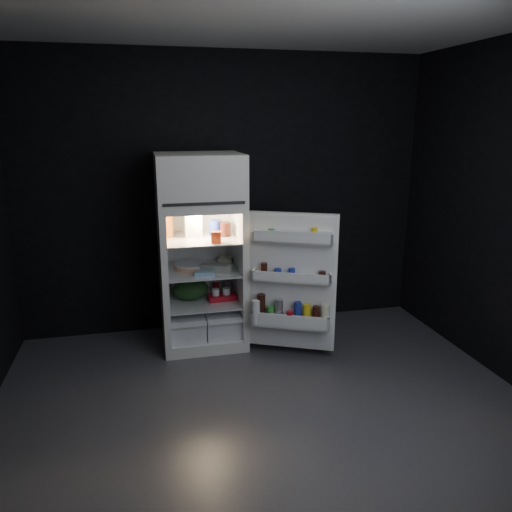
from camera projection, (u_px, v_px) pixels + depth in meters
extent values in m
cube|color=#47474B|center=(267.00, 410.00, 3.67)|extent=(4.00, 3.40, 0.00)
cube|color=silver|center=(270.00, 8.00, 2.96)|extent=(4.00, 3.40, 0.00)
cube|color=black|center=(226.00, 195.00, 4.91)|extent=(4.00, 0.00, 2.70)
cube|color=black|center=(392.00, 333.00, 1.72)|extent=(4.00, 0.00, 2.70)
cube|color=white|center=(204.00, 336.00, 4.81)|extent=(0.76, 0.70, 0.10)
cube|color=white|center=(163.00, 274.00, 4.56)|extent=(0.05, 0.70, 1.20)
cube|color=white|center=(239.00, 269.00, 4.72)|extent=(0.05, 0.70, 1.20)
cube|color=white|center=(198.00, 262.00, 4.94)|extent=(0.66, 0.05, 1.20)
cube|color=white|center=(200.00, 204.00, 4.47)|extent=(0.76, 0.70, 0.06)
cube|color=white|center=(199.00, 177.00, 4.41)|extent=(0.76, 0.70, 0.42)
cube|color=black|center=(205.00, 204.00, 4.12)|extent=(0.68, 0.01, 0.02)
cube|color=white|center=(166.00, 274.00, 4.54)|extent=(0.01, 0.65, 1.20)
cube|color=white|center=(237.00, 270.00, 4.69)|extent=(0.01, 0.65, 1.20)
cube|color=white|center=(200.00, 208.00, 4.46)|extent=(0.66, 0.65, 0.01)
cube|color=white|center=(204.00, 332.00, 4.77)|extent=(0.66, 0.65, 0.01)
cube|color=white|center=(201.00, 238.00, 4.53)|extent=(0.65, 0.63, 0.01)
cube|color=white|center=(202.00, 270.00, 4.61)|extent=(0.65, 0.63, 0.01)
cube|color=white|center=(203.00, 301.00, 4.69)|extent=(0.65, 0.63, 0.01)
cube|color=white|center=(186.00, 321.00, 4.72)|extent=(0.32, 0.59, 0.22)
cube|color=white|center=(220.00, 318.00, 4.80)|extent=(0.32, 0.59, 0.22)
cube|color=white|center=(189.00, 325.00, 4.40)|extent=(0.32, 0.02, 0.03)
cube|color=white|center=(226.00, 322.00, 4.47)|extent=(0.32, 0.02, 0.03)
cube|color=#FFE5B2|center=(201.00, 212.00, 4.42)|extent=(0.14, 0.14, 0.02)
cube|color=white|center=(293.00, 282.00, 4.34)|extent=(0.71, 0.37, 1.22)
cube|color=white|center=(292.00, 283.00, 4.31)|extent=(0.65, 0.31, 1.18)
cube|color=white|center=(292.00, 242.00, 4.18)|extent=(0.65, 0.37, 0.02)
cube|color=white|center=(292.00, 239.00, 4.13)|extent=(0.62, 0.31, 0.10)
cube|color=white|center=(332.00, 240.00, 4.10)|extent=(0.06, 0.09, 0.10)
cube|color=white|center=(254.00, 236.00, 4.23)|extent=(0.06, 0.09, 0.10)
cube|color=white|center=(292.00, 281.00, 4.26)|extent=(0.66, 0.38, 0.02)
cube|color=white|center=(291.00, 278.00, 4.21)|extent=(0.62, 0.31, 0.09)
cube|color=white|center=(331.00, 279.00, 4.18)|extent=(0.06, 0.10, 0.09)
cube|color=white|center=(254.00, 274.00, 4.32)|extent=(0.06, 0.10, 0.09)
cube|color=white|center=(290.00, 325.00, 4.35)|extent=(0.67, 0.42, 0.02)
cube|color=white|center=(289.00, 322.00, 4.28)|extent=(0.62, 0.31, 0.13)
cube|color=white|center=(329.00, 323.00, 4.27)|extent=(0.08, 0.14, 0.13)
cube|color=white|center=(253.00, 317.00, 4.40)|extent=(0.08, 0.14, 0.13)
cube|color=white|center=(293.00, 232.00, 4.15)|extent=(0.64, 0.36, 0.02)
cylinder|color=yellow|center=(314.00, 235.00, 4.12)|extent=(0.07, 0.07, 0.12)
cylinder|color=#338C33|center=(271.00, 235.00, 4.20)|extent=(0.08, 0.08, 0.09)
cylinder|color=black|center=(322.00, 276.00, 4.19)|extent=(0.07, 0.07, 0.09)
cylinder|color=navy|center=(292.00, 274.00, 4.24)|extent=(0.07, 0.07, 0.10)
cylinder|color=navy|center=(278.00, 274.00, 4.27)|extent=(0.08, 0.08, 0.09)
cylinder|color=black|center=(264.00, 270.00, 4.29)|extent=(0.07, 0.07, 0.13)
cylinder|color=beige|center=(325.00, 316.00, 4.26)|extent=(0.10, 0.10, 0.21)
cylinder|color=black|center=(316.00, 316.00, 4.28)|extent=(0.08, 0.08, 0.19)
cylinder|color=yellow|center=(307.00, 315.00, 4.29)|extent=(0.09, 0.09, 0.20)
cylinder|color=navy|center=(297.00, 314.00, 4.31)|extent=(0.09, 0.09, 0.21)
cylinder|color=silver|center=(279.00, 311.00, 4.34)|extent=(0.09, 0.09, 0.22)
cylinder|color=#338C33|center=(270.00, 314.00, 4.36)|extent=(0.09, 0.09, 0.16)
cylinder|color=black|center=(261.00, 308.00, 4.36)|extent=(0.10, 0.10, 0.26)
cylinder|color=#AC0E1B|center=(290.00, 319.00, 4.29)|extent=(0.08, 0.08, 0.14)
cylinder|color=silver|center=(274.00, 319.00, 4.32)|extent=(0.08, 0.08, 0.11)
cylinder|color=white|center=(256.00, 312.00, 4.34)|extent=(0.10, 0.10, 0.21)
cylinder|color=white|center=(261.00, 296.00, 4.33)|extent=(0.05, 0.05, 0.02)
cube|color=white|center=(193.00, 223.00, 4.56)|extent=(0.16, 0.16, 0.24)
cylinder|color=navy|center=(216.00, 228.00, 4.62)|extent=(0.14, 0.14, 0.14)
cylinder|color=black|center=(225.00, 229.00, 4.58)|extent=(0.11, 0.11, 0.13)
cylinder|color=orange|center=(169.00, 225.00, 4.54)|extent=(0.09, 0.09, 0.22)
cube|color=red|center=(216.00, 237.00, 4.33)|extent=(0.09, 0.07, 0.10)
cube|color=gray|center=(216.00, 268.00, 4.53)|extent=(0.30, 0.22, 0.07)
cylinder|color=tan|center=(191.00, 266.00, 4.64)|extent=(0.38, 0.38, 0.04)
cube|color=#7EA8C3|center=(205.00, 273.00, 4.42)|extent=(0.19, 0.11, 0.04)
cube|color=beige|center=(225.00, 260.00, 4.83)|extent=(0.16, 0.15, 0.05)
ellipsoid|color=#193815|center=(191.00, 289.00, 4.69)|extent=(0.36, 0.31, 0.20)
cube|color=#AC0E1B|center=(222.00, 297.00, 4.69)|extent=(0.27, 0.16, 0.05)
cylinder|color=#AC0E1B|center=(216.00, 287.00, 4.90)|extent=(0.07, 0.07, 0.09)
cylinder|color=silver|center=(229.00, 287.00, 4.91)|extent=(0.09, 0.09, 0.09)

